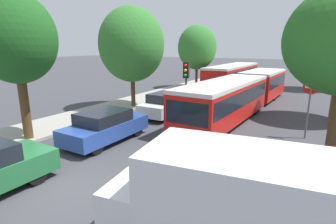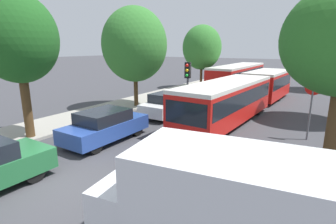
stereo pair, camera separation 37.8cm
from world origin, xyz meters
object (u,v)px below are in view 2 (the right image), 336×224
object	(u,v)px
no_entry_sign	(312,100)
queued_car_white	(169,104)
white_van	(225,204)
tree_left_mid	(135,45)
articulated_bus	(247,91)
city_bus_rear	(238,75)
tree_left_near	(19,41)
tree_left_far	(202,47)
traffic_light	(188,78)
queued_car_blue	(105,126)

from	to	relation	value
no_entry_sign	queued_car_white	bearing A→B (deg)	-93.04
queued_car_white	white_van	world-z (taller)	white_van
queued_car_white	tree_left_mid	xyz separation A→B (m)	(-3.23, 0.73, 3.64)
articulated_bus	no_entry_sign	size ratio (longest dim) A/B	5.66
articulated_bus	city_bus_rear	size ratio (longest dim) A/B	1.41
white_van	tree_left_near	xyz separation A→B (m)	(-10.19, 2.08, 3.22)
tree_left_mid	tree_left_far	distance (m)	10.85
city_bus_rear	tree_left_mid	size ratio (longest dim) A/B	1.63
white_van	tree_left_far	xyz separation A→B (m)	(-10.24, 20.89, 2.96)
tree_left_mid	tree_left_far	size ratio (longest dim) A/B	1.07
articulated_bus	no_entry_sign	xyz separation A→B (m)	(4.08, -4.20, 0.52)
queued_car_white	tree_left_far	xyz separation A→B (m)	(-3.19, 11.58, 3.46)
city_bus_rear	traffic_light	world-z (taller)	traffic_light
queued_car_blue	no_entry_sign	size ratio (longest dim) A/B	1.49
articulated_bus	tree_left_far	bearing A→B (deg)	-134.97
queued_car_white	tree_left_far	bearing A→B (deg)	16.28
traffic_light	white_van	bearing A→B (deg)	24.65
traffic_light	tree_left_mid	world-z (taller)	tree_left_mid
queued_car_white	traffic_light	xyz separation A→B (m)	(1.49, -0.39, 1.76)
traffic_light	tree_left_near	xyz separation A→B (m)	(-4.64, -6.85, 1.97)
traffic_light	no_entry_sign	size ratio (longest dim) A/B	1.21
queued_car_white	white_van	bearing A→B (deg)	-142.04
city_bus_rear	no_entry_sign	xyz separation A→B (m)	(7.75, -13.93, 0.47)
queued_car_blue	white_van	bearing A→B (deg)	-117.37
articulated_bus	tree_left_mid	bearing A→B (deg)	-63.26
white_van	tree_left_mid	world-z (taller)	tree_left_mid
queued_car_blue	tree_left_far	bearing A→B (deg)	11.36
queued_car_blue	tree_left_mid	world-z (taller)	tree_left_mid
tree_left_near	white_van	bearing A→B (deg)	-11.52
white_van	tree_left_near	distance (m)	10.89
city_bus_rear	no_entry_sign	size ratio (longest dim) A/B	4.01
traffic_light	tree_left_far	bearing A→B (deg)	-165.87
white_van	tree_left_near	size ratio (longest dim) A/B	0.80
no_entry_sign	queued_car_blue	bearing A→B (deg)	-57.11
traffic_light	tree_left_far	world-z (taller)	tree_left_far
queued_car_blue	traffic_light	xyz separation A→B (m)	(1.51, 5.13, 1.76)
queued_car_blue	no_entry_sign	world-z (taller)	no_entry_sign
tree_left_far	city_bus_rear	bearing A→B (deg)	30.43
articulated_bus	city_bus_rear	distance (m)	10.41
white_van	articulated_bus	bearing A→B (deg)	-83.84
tree_left_near	tree_left_mid	bearing A→B (deg)	90.55
traffic_light	tree_left_far	xyz separation A→B (m)	(-4.68, 11.96, 1.70)
tree_left_near	tree_left_far	size ratio (longest dim) A/B	1.01
tree_left_near	tree_left_far	distance (m)	18.81
traffic_light	tree_left_far	size ratio (longest dim) A/B	0.53
tree_left_mid	tree_left_far	xyz separation A→B (m)	(0.03, 10.85, -0.19)
articulated_bus	no_entry_sign	distance (m)	5.88
articulated_bus	white_van	world-z (taller)	articulated_bus
tree_left_far	no_entry_sign	bearing A→B (deg)	-47.33
no_entry_sign	traffic_light	bearing A→B (deg)	-90.28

